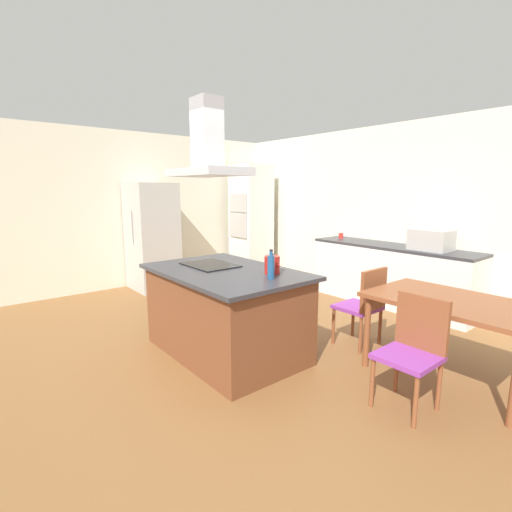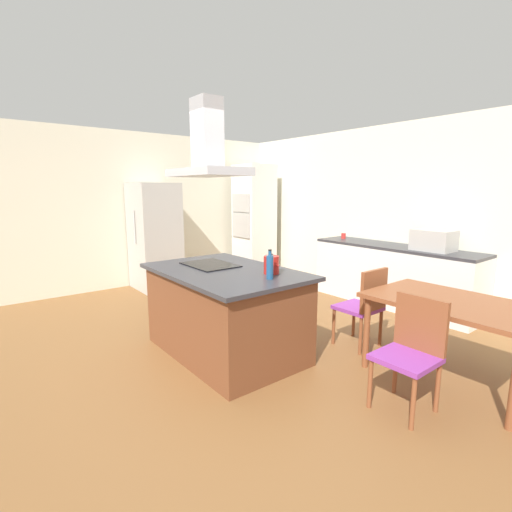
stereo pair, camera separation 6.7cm
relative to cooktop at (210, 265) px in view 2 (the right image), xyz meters
The scene contains 16 objects.
ground 1.78m from the cooktop, 78.90° to the left, with size 16.00×16.00×0.00m, color brown.
wall_back 3.29m from the cooktop, 84.83° to the left, with size 7.20×0.10×2.70m, color silver.
wall_left 3.34m from the cooktop, 162.42° to the left, with size 0.10×8.80×2.70m, color silver.
kitchen_island 0.54m from the cooktop, ahead, with size 1.73×1.13×0.90m.
cooktop is the anchor object (origin of this frame).
tea_kettle 0.78m from the cooktop, 19.38° to the left, with size 0.20×0.15×0.20m.
olive_oil_bottle 0.90m from the cooktop, ahead, with size 0.07×0.07×0.28m.
back_counter 2.95m from the cooktop, 81.09° to the left, with size 2.47×0.62×0.90m.
countertop_microwave 3.06m from the cooktop, 70.50° to the left, with size 0.50×0.38×0.28m, color #B2AFAA.
coffee_mug_red 2.97m from the cooktop, 100.18° to the left, with size 0.08×0.08×0.09m, color red.
wall_oven_stack 3.72m from the cooktop, 134.56° to the left, with size 0.70×0.66×2.20m.
refrigerator 2.74m from the cooktop, 168.84° to the left, with size 0.80×0.73×1.82m.
dining_table 2.40m from the cooktop, 31.44° to the left, with size 1.40×0.90×0.75m.
chair_at_left_end 1.73m from the cooktop, 47.94° to the left, with size 0.42×0.42×0.89m.
chair_facing_island 2.16m from the cooktop, 15.94° to the left, with size 0.42×0.42×0.89m.
range_hood 1.20m from the cooktop, ahead, with size 0.90×0.55×0.78m.
Camera 2 is at (3.14, -2.08, 1.72)m, focal length 26.20 mm.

